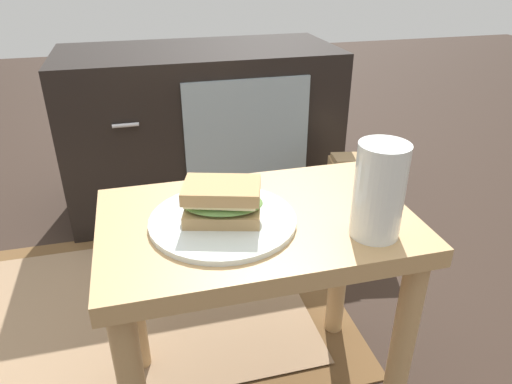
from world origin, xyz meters
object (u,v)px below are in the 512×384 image
paper_bag (357,198)px  beer_glass (379,192)px  tv_cabinet (202,129)px  plate (223,220)px  sandwich_front (222,201)px

paper_bag → beer_glass: bearing=-115.6°
tv_cabinet → plate: tv_cabinet is taller
tv_cabinet → paper_bag: (0.45, -0.41, -0.14)m
tv_cabinet → beer_glass: size_ratio=5.92×
tv_cabinet → beer_glass: 1.09m
beer_glass → sandwich_front: bearing=157.7°
sandwich_front → paper_bag: sandwich_front is taller
tv_cabinet → sandwich_front: tv_cabinet is taller
beer_glass → paper_bag: beer_glass is taller
sandwich_front → plate: bearing=90.0°
sandwich_front → paper_bag: bearing=44.9°
beer_glass → plate: bearing=157.7°
plate → sandwich_front: (0.00, -0.00, 0.04)m
plate → beer_glass: beer_glass is taller
tv_cabinet → beer_glass: beer_glass is taller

